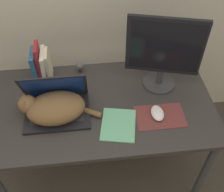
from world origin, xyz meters
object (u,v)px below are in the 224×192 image
at_px(laptop, 56,105).
at_px(computer_mouse, 157,113).
at_px(external_monitor, 164,52).
at_px(webcam, 80,66).
at_px(book_row, 41,64).
at_px(cat, 53,107).
at_px(notepad, 118,125).

distance_m(laptop, computer_mouse, 0.57).
relative_size(laptop, external_monitor, 0.77).
distance_m(laptop, external_monitor, 0.67).
distance_m(computer_mouse, webcam, 0.59).
height_order(laptop, book_row, laptop).
height_order(cat, book_row, book_row).
distance_m(external_monitor, notepad, 0.48).
relative_size(cat, external_monitor, 0.96).
xyz_separation_m(book_row, notepad, (0.43, -0.44, -0.10)).
height_order(external_monitor, notepad, external_monitor).
bearing_deg(book_row, computer_mouse, -31.03).
distance_m(cat, external_monitor, 0.69).
distance_m(computer_mouse, notepad, 0.23).
distance_m(computer_mouse, book_row, 0.77).
distance_m(external_monitor, book_row, 0.75).
height_order(cat, computer_mouse, cat).
height_order(cat, notepad, cat).
bearing_deg(webcam, book_row, -175.61).
xyz_separation_m(computer_mouse, webcam, (-0.42, 0.41, 0.03)).
xyz_separation_m(laptop, cat, (-0.01, -0.04, 0.02)).
distance_m(laptop, book_row, 0.31).
bearing_deg(book_row, laptop, -72.38).
bearing_deg(notepad, webcam, 112.85).
xyz_separation_m(cat, computer_mouse, (0.57, -0.06, -0.05)).
distance_m(notepad, webcam, 0.50).
bearing_deg(external_monitor, notepad, -134.62).
bearing_deg(webcam, notepad, -67.15).
height_order(external_monitor, webcam, external_monitor).
xyz_separation_m(cat, external_monitor, (0.64, 0.19, 0.18)).
bearing_deg(laptop, external_monitor, 13.68).
height_order(laptop, external_monitor, external_monitor).
bearing_deg(laptop, webcam, 65.96).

